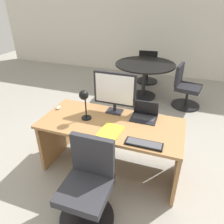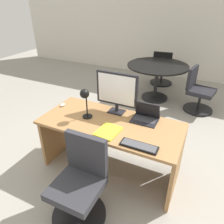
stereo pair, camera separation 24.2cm
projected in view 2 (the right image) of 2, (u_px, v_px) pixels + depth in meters
name	position (u px, v px, depth m)	size (l,w,h in m)	color
ground	(145.00, 117.00, 4.02)	(12.00, 12.00, 0.00)	gray
back_wall	(181.00, 23.00, 5.35)	(10.00, 0.10, 2.80)	silver
desk	(112.00, 135.00, 2.63)	(1.67, 0.76, 0.72)	#9E7042
monitor	(117.00, 90.00, 2.56)	(0.53, 0.16, 0.52)	black
laptop	(146.00, 114.00, 2.52)	(0.31, 0.25, 0.22)	black
keyboard	(139.00, 146.00, 2.08)	(0.38, 0.12, 0.02)	black
mouse	(63.00, 105.00, 2.84)	(0.05, 0.08, 0.04)	silver
desk_lamp	(85.00, 97.00, 2.44)	(0.12, 0.14, 0.38)	black
book	(108.00, 131.00, 2.31)	(0.24, 0.30, 0.02)	yellow
office_chair	(80.00, 187.00, 2.10)	(0.56, 0.56, 0.89)	black
meeting_table	(157.00, 73.00, 4.46)	(1.26, 1.26, 0.76)	black
meeting_chair_near	(162.00, 71.00, 5.31)	(0.56, 0.56, 0.86)	black
meeting_chair_far	(198.00, 94.00, 4.11)	(0.56, 0.56, 0.85)	black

